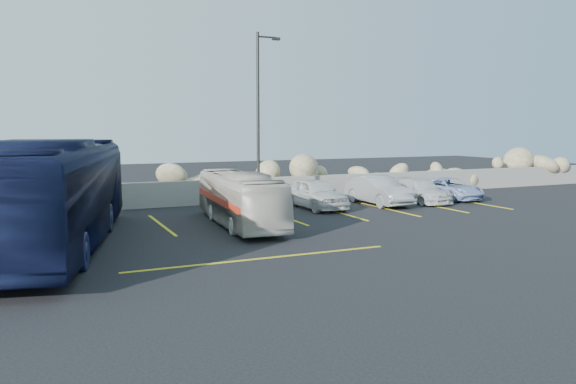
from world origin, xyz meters
name	(u,v)px	position (x,y,z in m)	size (l,w,h in m)	color
ground	(297,257)	(0.00, 0.00, 0.00)	(90.00, 90.00, 0.00)	black
seawall	(192,193)	(0.00, 12.00, 0.60)	(60.00, 0.40, 1.20)	gray
riprap_pile	(185,177)	(0.00, 13.20, 1.30)	(54.00, 2.80, 2.60)	#91805F
parking_lines	(341,218)	(4.64, 5.57, 0.01)	(18.16, 9.36, 0.01)	yellow
lamppost	(259,115)	(2.56, 9.50, 4.30)	(1.14, 0.18, 8.00)	#2A2825
vintage_bus	(240,199)	(0.27, 5.78, 1.03)	(1.72, 7.37, 2.05)	silver
tour_coach	(55,194)	(-6.34, 4.28, 1.69)	(2.84, 12.16, 3.39)	black
car_a	(315,193)	(4.98, 8.59, 0.70)	(1.65, 4.09, 1.39)	silver
car_b	(378,190)	(8.36, 8.45, 0.70)	(1.48, 4.24, 1.40)	#A0A1A5
car_c	(420,191)	(10.82, 8.37, 0.57)	(1.61, 3.95, 1.15)	silver
car_d	(449,189)	(12.94, 8.73, 0.55)	(1.84, 3.99, 1.11)	#99AED9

